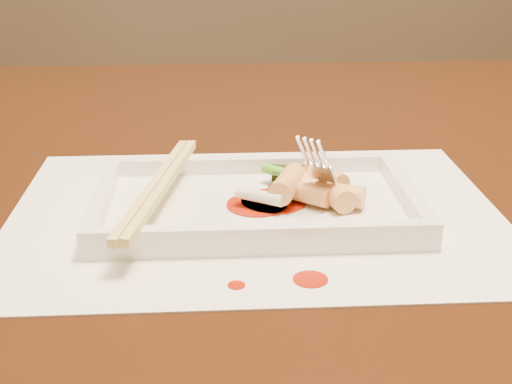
{
  "coord_description": "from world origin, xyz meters",
  "views": [
    {
      "loc": [
        0.04,
        -0.68,
        0.99
      ],
      "look_at": [
        0.07,
        -0.14,
        0.77
      ],
      "focal_mm": 50.0,
      "sensor_mm": 36.0,
      "label": 1
    }
  ],
  "objects": [
    {
      "name": "plate_rim_near",
      "position": [
        0.07,
        -0.22,
        0.77
      ],
      "size": [
        0.26,
        0.01,
        0.01
      ],
      "primitive_type": "cube",
      "color": "white",
      "rests_on": "plate_base"
    },
    {
      "name": "plate_rim_right",
      "position": [
        0.2,
        -0.14,
        0.77
      ],
      "size": [
        0.01,
        0.14,
        0.01
      ],
      "primitive_type": "cube",
      "color": "white",
      "rests_on": "plate_base"
    },
    {
      "name": "plate_rim_far",
      "position": [
        0.07,
        -0.07,
        0.77
      ],
      "size": [
        0.26,
        0.01,
        0.01
      ],
      "primitive_type": "cube",
      "color": "white",
      "rests_on": "plate_base"
    },
    {
      "name": "rice_cake_1",
      "position": [
        0.13,
        -0.15,
        0.77
      ],
      "size": [
        0.03,
        0.05,
        0.02
      ],
      "primitive_type": "cylinder",
      "rotation": [
        1.57,
        0.0,
        0.27
      ],
      "color": "#F4C171",
      "rests_on": "plate_base"
    },
    {
      "name": "veg_piece",
      "position": [
        0.11,
        -0.1,
        0.77
      ],
      "size": [
        0.04,
        0.03,
        0.01
      ],
      "primitive_type": "cube",
      "rotation": [
        0.0,
        0.0,
        -0.09
      ],
      "color": "black",
      "rests_on": "plate_base"
    },
    {
      "name": "rice_cake_3",
      "position": [
        0.11,
        -0.13,
        0.77
      ],
      "size": [
        0.05,
        0.04,
        0.02
      ],
      "primitive_type": "cylinder",
      "rotation": [
        1.57,
        0.0,
        2.24
      ],
      "color": "#F4C171",
      "rests_on": "plate_base"
    },
    {
      "name": "plate_rim_left",
      "position": [
        -0.05,
        -0.14,
        0.77
      ],
      "size": [
        0.01,
        0.14,
        0.01
      ],
      "primitive_type": "cube",
      "color": "white",
      "rests_on": "plate_base"
    },
    {
      "name": "rice_cake_0",
      "position": [
        0.14,
        -0.15,
        0.77
      ],
      "size": [
        0.04,
        0.03,
        0.02
      ],
      "primitive_type": "cylinder",
      "rotation": [
        1.57,
        0.0,
        1.13
      ],
      "color": "#F4C171",
      "rests_on": "plate_base"
    },
    {
      "name": "plate_base",
      "position": [
        0.07,
        -0.14,
        0.76
      ],
      "size": [
        0.26,
        0.16,
        0.01
      ],
      "primitive_type": "cube",
      "color": "white",
      "rests_on": "placemat"
    },
    {
      "name": "placemat",
      "position": [
        0.07,
        -0.14,
        0.75
      ],
      "size": [
        0.4,
        0.3,
        0.0
      ],
      "primitive_type": "cube",
      "color": "white",
      "rests_on": "table"
    },
    {
      "name": "sauce_blob_0",
      "position": [
        0.07,
        -0.15,
        0.76
      ],
      "size": [
        0.05,
        0.05,
        0.0
      ],
      "primitive_type": "cylinder",
      "color": "#A41804",
      "rests_on": "plate_base"
    },
    {
      "name": "scallion_white",
      "position": [
        0.07,
        -0.16,
        0.77
      ],
      "size": [
        0.04,
        0.03,
        0.01
      ],
      "primitive_type": "cylinder",
      "rotation": [
        1.57,
        0.0,
        1.01
      ],
      "color": "#EAEACC",
      "rests_on": "plate_base"
    },
    {
      "name": "chopstick_b",
      "position": [
        -0.0,
        -0.14,
        0.78
      ],
      "size": [
        0.05,
        0.21,
        0.01
      ],
      "primitive_type": "cube",
      "rotation": [
        0.0,
        0.0,
        -0.19
      ],
      "color": "#E1CB70",
      "rests_on": "plate_rim_near"
    },
    {
      "name": "rice_cake_6",
      "position": [
        0.11,
        -0.13,
        0.77
      ],
      "size": [
        0.04,
        0.03,
        0.02
      ],
      "primitive_type": "cylinder",
      "rotation": [
        1.57,
        0.0,
        1.34
      ],
      "color": "#F4C171",
      "rests_on": "plate_base"
    },
    {
      "name": "rice_cake_2",
      "position": [
        0.13,
        -0.13,
        0.78
      ],
      "size": [
        0.04,
        0.04,
        0.02
      ],
      "primitive_type": "cylinder",
      "rotation": [
        1.57,
        0.0,
        0.5
      ],
      "color": "#F4C171",
      "rests_on": "plate_base"
    },
    {
      "name": "rice_cake_5",
      "position": [
        0.1,
        -0.14,
        0.78
      ],
      "size": [
        0.04,
        0.05,
        0.02
      ],
      "primitive_type": "cylinder",
      "rotation": [
        1.57,
        0.0,
        2.79
      ],
      "color": "#F4C171",
      "rests_on": "plate_base"
    },
    {
      "name": "sauce_splatter_b",
      "position": [
        0.05,
        -0.26,
        0.75
      ],
      "size": [
        0.01,
        0.01,
        0.0
      ],
      "primitive_type": "cylinder",
      "color": "#A41804",
      "rests_on": "placemat"
    },
    {
      "name": "rice_cake_4",
      "position": [
        0.11,
        -0.15,
        0.77
      ],
      "size": [
        0.04,
        0.04,
        0.02
      ],
      "primitive_type": "cylinder",
      "rotation": [
        1.57,
        0.0,
        0.92
      ],
      "color": "#F4C171",
      "rests_on": "plate_base"
    },
    {
      "name": "fork",
      "position": [
        0.14,
        -0.13,
        0.83
      ],
      "size": [
        0.09,
        0.1,
        0.14
      ],
      "primitive_type": null,
      "color": "silver",
      "rests_on": "plate_base"
    },
    {
      "name": "chopstick_a",
      "position": [
        -0.01,
        -0.14,
        0.78
      ],
      "size": [
        0.05,
        0.21,
        0.01
      ],
      "primitive_type": "cube",
      "rotation": [
        0.0,
        0.0,
        -0.19
      ],
      "color": "#E1CB70",
      "rests_on": "plate_rim_near"
    },
    {
      "name": "table",
      "position": [
        0.0,
        0.0,
        0.65
      ],
      "size": [
        1.4,
        0.9,
        0.75
      ],
      "color": "black",
      "rests_on": "ground"
    },
    {
      "name": "sauce_blob_1",
      "position": [
        0.09,
        -0.14,
        0.76
      ],
      "size": [
        0.05,
        0.05,
        0.0
      ],
      "primitive_type": "cylinder",
      "color": "#A41804",
      "rests_on": "plate_base"
    },
    {
      "name": "scallion_green",
      "position": [
        0.11,
        -0.12,
        0.77
      ],
      "size": [
        0.07,
        0.06,
        0.01
      ],
      "primitive_type": "cylinder",
      "rotation": [
        1.57,
        0.0,
        0.86
      ],
      "color": "#44A21A",
      "rests_on": "plate_base"
    },
    {
      "name": "sauce_splatter_a",
      "position": [
        0.1,
        -0.26,
        0.75
      ],
      "size": [
        0.02,
        0.02,
        0.0
      ],
      "primitive_type": "cylinder",
      "color": "#A41804",
      "rests_on": "placemat"
    }
  ]
}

